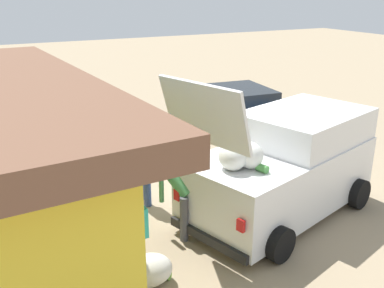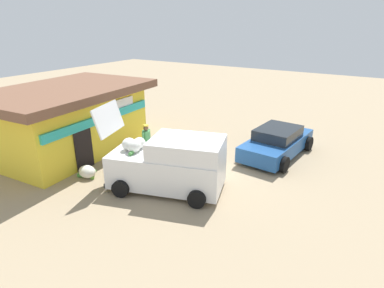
% 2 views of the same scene
% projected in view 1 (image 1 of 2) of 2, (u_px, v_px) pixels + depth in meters
% --- Properties ---
extents(ground_plane, '(60.00, 60.00, 0.00)m').
position_uv_depth(ground_plane, '(244.00, 179.00, 10.58)').
color(ground_plane, '#9E896B').
extents(delivery_van, '(3.14, 4.70, 3.01)m').
position_uv_depth(delivery_van, '(284.00, 165.00, 8.77)').
color(delivery_van, white).
rests_on(delivery_van, ground_plane).
extents(parked_sedan, '(4.52, 2.53, 1.32)m').
position_uv_depth(parked_sedan, '(241.00, 109.00, 14.18)').
color(parked_sedan, '#1E4C8C').
rests_on(parked_sedan, ground_plane).
extents(vendor_standing, '(0.57, 0.37, 1.63)m').
position_uv_depth(vendor_standing, '(143.00, 162.00, 9.11)').
color(vendor_standing, navy).
rests_on(vendor_standing, ground_plane).
extents(customer_bending, '(0.81, 0.68, 1.40)m').
position_uv_depth(customer_bending, '(181.00, 190.00, 7.99)').
color(customer_bending, '#4C4C51').
rests_on(customer_bending, ground_plane).
extents(unloaded_banana_pile, '(0.83, 0.94, 0.49)m').
position_uv_depth(unloaded_banana_pile, '(148.00, 271.00, 6.77)').
color(unloaded_banana_pile, silver).
rests_on(unloaded_banana_pile, ground_plane).
extents(paint_bucket, '(0.31, 0.31, 0.34)m').
position_uv_depth(paint_bucket, '(85.00, 196.00, 9.34)').
color(paint_bucket, '#BF3F33').
rests_on(paint_bucket, ground_plane).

